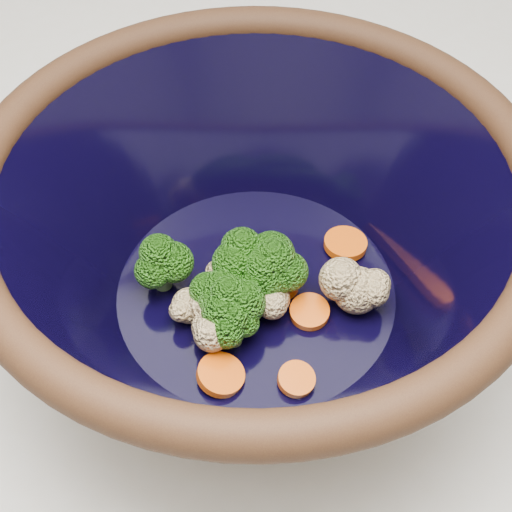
# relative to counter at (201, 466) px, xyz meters

# --- Properties ---
(counter) EXTENTS (1.20, 1.20, 0.90)m
(counter) POSITION_rel_counter_xyz_m (0.00, 0.00, 0.00)
(counter) COLOR beige
(counter) RESTS_ON ground
(mixing_bowl) EXTENTS (0.46, 0.46, 0.16)m
(mixing_bowl) POSITION_rel_counter_xyz_m (0.09, -0.06, 0.54)
(mixing_bowl) COLOR black
(mixing_bowl) RESTS_ON counter
(vegetable_pile) EXTENTS (0.18, 0.16, 0.06)m
(vegetable_pile) POSITION_rel_counter_xyz_m (0.08, -0.07, 0.51)
(vegetable_pile) COLOR #608442
(vegetable_pile) RESTS_ON mixing_bowl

